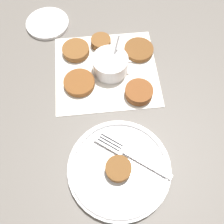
# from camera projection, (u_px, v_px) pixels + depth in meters

# --- Properties ---
(ground_plane) EXTENTS (4.00, 4.00, 0.00)m
(ground_plane) POSITION_uv_depth(u_px,v_px,m) (110.00, 76.00, 0.71)
(ground_plane) COLOR #605B56
(napkin) EXTENTS (0.31, 0.30, 0.00)m
(napkin) POSITION_uv_depth(u_px,v_px,m) (106.00, 71.00, 0.71)
(napkin) COLOR white
(napkin) RESTS_ON ground_plane
(sauce_bowl) EXTENTS (0.10, 0.09, 0.09)m
(sauce_bowl) POSITION_uv_depth(u_px,v_px,m) (111.00, 65.00, 0.69)
(sauce_bowl) COLOR silver
(sauce_bowl) RESTS_ON napkin
(fritter_0) EXTENTS (0.08, 0.08, 0.01)m
(fritter_0) POSITION_uv_depth(u_px,v_px,m) (139.00, 50.00, 0.73)
(fritter_0) COLOR brown
(fritter_0) RESTS_ON napkin
(fritter_1) EXTENTS (0.08, 0.08, 0.02)m
(fritter_1) POSITION_uv_depth(u_px,v_px,m) (79.00, 83.00, 0.68)
(fritter_1) COLOR brown
(fritter_1) RESTS_ON napkin
(fritter_2) EXTENTS (0.06, 0.06, 0.02)m
(fritter_2) POSITION_uv_depth(u_px,v_px,m) (101.00, 42.00, 0.74)
(fritter_2) COLOR brown
(fritter_2) RESTS_ON napkin
(fritter_3) EXTENTS (0.07, 0.07, 0.02)m
(fritter_3) POSITION_uv_depth(u_px,v_px,m) (139.00, 92.00, 0.67)
(fritter_3) COLOR brown
(fritter_3) RESTS_ON napkin
(fritter_4) EXTENTS (0.07, 0.07, 0.02)m
(fritter_4) POSITION_uv_depth(u_px,v_px,m) (76.00, 50.00, 0.73)
(fritter_4) COLOR brown
(fritter_4) RESTS_ON napkin
(serving_plate) EXTENTS (0.23, 0.23, 0.02)m
(serving_plate) POSITION_uv_depth(u_px,v_px,m) (119.00, 168.00, 0.58)
(serving_plate) COLOR silver
(serving_plate) RESTS_ON ground_plane
(fritter_on_plate) EXTENTS (0.06, 0.06, 0.02)m
(fritter_on_plate) POSITION_uv_depth(u_px,v_px,m) (118.00, 169.00, 0.56)
(fritter_on_plate) COLOR brown
(fritter_on_plate) RESTS_ON serving_plate
(fork) EXTENTS (0.18, 0.10, 0.00)m
(fork) POSITION_uv_depth(u_px,v_px,m) (125.00, 151.00, 0.59)
(fork) COLOR silver
(fork) RESTS_ON serving_plate
(extra_saucer) EXTENTS (0.13, 0.13, 0.01)m
(extra_saucer) POSITION_uv_depth(u_px,v_px,m) (48.00, 23.00, 0.78)
(extra_saucer) COLOR silver
(extra_saucer) RESTS_ON ground_plane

